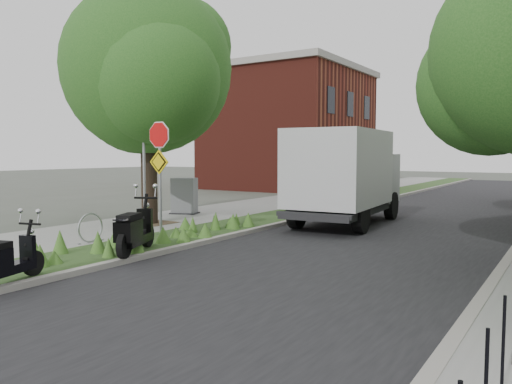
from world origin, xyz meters
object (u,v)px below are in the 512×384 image
(sign_assembly, at_px, (159,156))
(scooter_far, at_px, (2,264))
(box_truck, at_px, (345,173))
(utility_cabinet, at_px, (184,197))
(scooter_near, at_px, (133,234))

(sign_assembly, distance_m, scooter_far, 5.17)
(scooter_far, distance_m, box_truck, 11.08)
(box_truck, xyz_separation_m, utility_cabinet, (-5.94, -1.30, -0.98))
(sign_assembly, xyz_separation_m, scooter_far, (0.85, -4.76, -1.84))
(box_truck, height_order, utility_cabinet, box_truck)
(box_truck, distance_m, utility_cabinet, 6.16)
(sign_assembly, xyz_separation_m, scooter_near, (0.73, -1.65, -1.75))
(scooter_near, height_order, scooter_far, scooter_near)
(sign_assembly, distance_m, utility_cabinet, 6.09)
(utility_cabinet, bearing_deg, scooter_near, -57.58)
(scooter_far, xyz_separation_m, utility_cabinet, (-4.23, 9.57, 0.28))
(scooter_far, bearing_deg, utility_cabinet, 113.82)
(scooter_far, xyz_separation_m, box_truck, (1.72, 10.87, 1.26))
(sign_assembly, height_order, scooter_near, sign_assembly)
(scooter_far, height_order, box_truck, box_truck)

